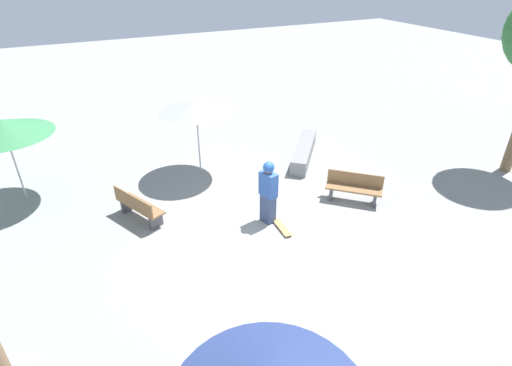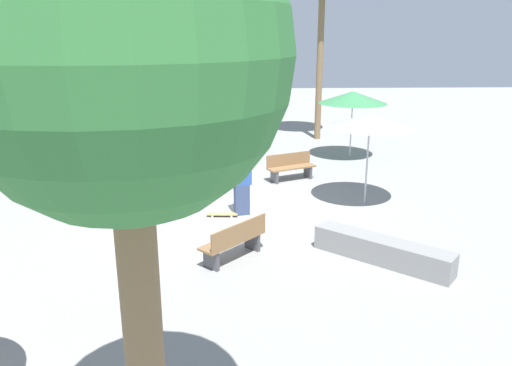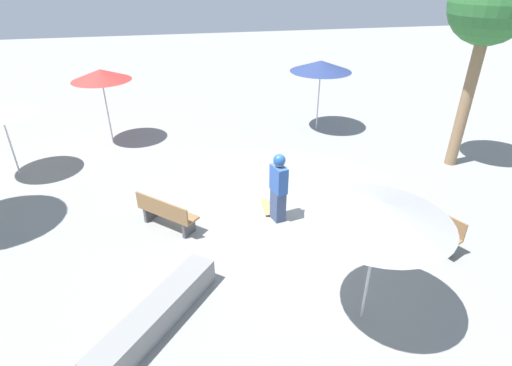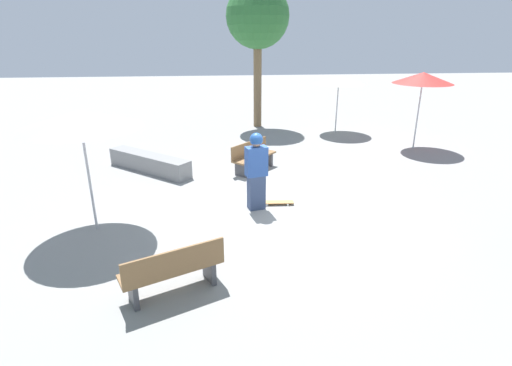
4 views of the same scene
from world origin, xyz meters
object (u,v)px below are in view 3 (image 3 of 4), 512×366
Objects in this scene: shade_umbrella_red at (101,75)px; shade_umbrella_navy at (321,66)px; concrete_ledge at (156,315)px; shade_umbrella_grey at (380,211)px; skateboard at (267,207)px; skater_main at (279,186)px; bench_far at (166,213)px; palm_tree_far_back at (491,7)px; bench_near at (426,226)px.

shade_umbrella_red is 0.99× the size of shade_umbrella_navy.
shade_umbrella_grey is at bearing 81.36° from concrete_ledge.
shade_umbrella_red is (-5.57, -4.46, 2.35)m from skateboard.
skater_main is 7.77m from shade_umbrella_red.
shade_umbrella_grey is 9.47m from shade_umbrella_navy.
shade_umbrella_navy is at bearing 165.76° from shade_umbrella_grey.
shade_umbrella_navy is (-5.58, 5.77, 2.00)m from bench_far.
concrete_ledge is (2.87, -2.96, -0.72)m from skater_main.
shade_umbrella_grey is (3.94, 0.87, 2.26)m from skateboard.
bench_far is 0.25× the size of palm_tree_far_back.
shade_umbrella_grey is at bearing -164.21° from skateboard.
concrete_ledge is 11.32m from palm_tree_far_back.
skateboard is (-0.51, -0.17, -0.91)m from skater_main.
shade_umbrella_red reaches higher than bench_far.
shade_umbrella_red is (-8.95, -1.67, 2.15)m from concrete_ledge.
concrete_ledge is at bearing 120.01° from skater_main.
shade_umbrella_navy is at bearing 87.58° from shade_umbrella_red.
skater_main is 7.55m from palm_tree_far_back.
shade_umbrella_grey is 0.95× the size of shade_umbrella_navy.
bench_far is 0.56× the size of shade_umbrella_red.
palm_tree_far_back is (3.79, 3.24, 2.24)m from shade_umbrella_navy.
bench_near is at bearing -119.66° from skateboard.
bench_far reaches higher than skateboard.
palm_tree_far_back reaches higher than bench_far.
concrete_ledge is at bearing -98.64° from shade_umbrella_grey.
bench_far is 10.12m from palm_tree_far_back.
palm_tree_far_back is (-1.45, 6.45, 4.61)m from skateboard.
skater_main is at bearing -27.84° from shade_umbrella_navy.
skateboard is at bearing 38.70° from shade_umbrella_red.
shade_umbrella_navy reaches higher than skateboard.
bench_far is at bearing -136.31° from shade_umbrella_grey.
bench_far is at bearing -78.77° from palm_tree_far_back.
shade_umbrella_red reaches higher than skateboard.
skater_main is 2.79m from bench_far.
skater_main is 0.69× the size of shade_umbrella_red.
skater_main is 1.06m from skateboard.
skater_main is 2.22× the size of skateboard.
concrete_ledge is 1.76× the size of bench_far.
bench_far is at bearing 175.81° from concrete_ledge.
skateboard is 3.90m from bench_near.
skateboard is 4.39m from concrete_ledge.
bench_near is 0.62× the size of shade_umbrella_navy.
shade_umbrella_grey is at bearing -2.95° from bench_far.
shade_umbrella_red is at bearing -169.44° from concrete_ledge.
skateboard is at bearing 3.72° from skater_main.
concrete_ledge is at bearing -34.80° from shade_umbrella_navy.
shade_umbrella_red is at bearing -110.67° from palm_tree_far_back.
shade_umbrella_grey reaches higher than bench_near.
concrete_ledge is at bearing 143.77° from skateboard.
concrete_ledge is 9.35m from shade_umbrella_red.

